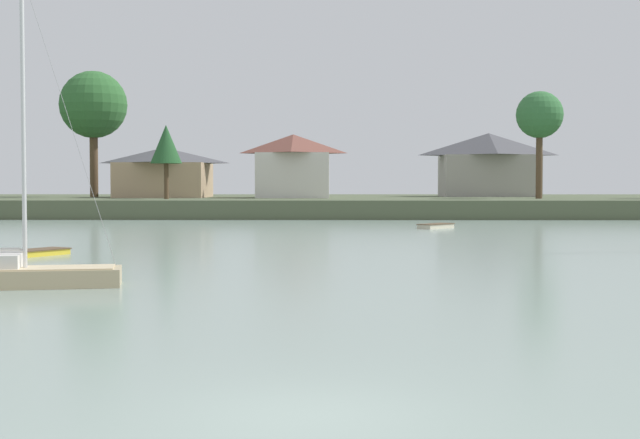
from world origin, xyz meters
name	(u,v)px	position (x,y,z in m)	size (l,w,h in m)	color
ground_plane	(305,415)	(0.00, 0.00, 0.00)	(400.00, 400.00, 0.00)	gray
far_shore_bank	(328,204)	(0.00, 91.69, 0.89)	(166.74, 45.02, 1.77)	#4C563D
dinghy_yellow	(38,253)	(-13.29, 28.74, 0.11)	(2.66, 3.17, 0.42)	gold
sailboat_sand	(6,280)	(-10.17, 15.99, 0.22)	(7.47, 3.27, 10.65)	tan
dinghy_cream	(436,227)	(8.15, 54.10, 0.12)	(3.09, 3.25, 0.49)	beige
shore_tree_center	(540,116)	(21.64, 79.71, 10.20)	(4.79, 4.79, 10.97)	brown
shore_tree_inland_b	(93,105)	(-26.80, 90.00, 12.21)	(7.65, 7.65, 14.36)	brown
shore_tree_left_mid	(166,145)	(-16.12, 76.98, 7.17)	(3.15, 3.15, 7.41)	brown
cottage_eastern	(164,172)	(-18.28, 87.50, 4.63)	(10.41, 10.62, 5.54)	tan
cottage_near_water	(293,165)	(-3.76, 85.08, 5.32)	(8.38, 7.85, 6.87)	silver
cottage_behind_trees	(488,164)	(19.02, 94.44, 5.65)	(11.90, 8.69, 7.50)	#9E998E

